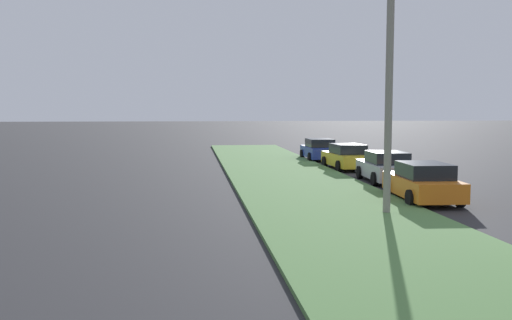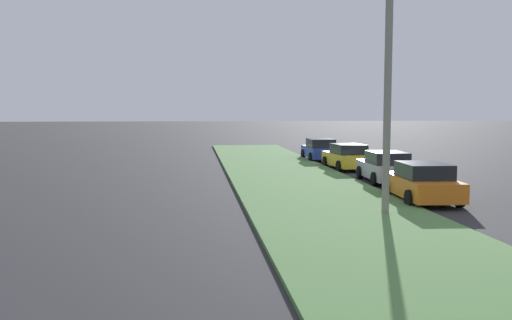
% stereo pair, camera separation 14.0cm
% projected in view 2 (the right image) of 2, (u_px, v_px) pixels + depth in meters
% --- Properties ---
extents(grass_median, '(60.00, 6.00, 0.12)m').
position_uv_depth(grass_median, '(311.00, 193.00, 22.81)').
color(grass_median, '#517F42').
rests_on(grass_median, ground).
extents(parked_car_orange, '(4.39, 2.20, 1.47)m').
position_uv_depth(parked_car_orange, '(422.00, 183.00, 21.08)').
color(parked_car_orange, orange).
rests_on(parked_car_orange, ground).
extents(parked_car_silver, '(4.38, 2.18, 1.47)m').
position_uv_depth(parked_car_silver, '(386.00, 167.00, 26.61)').
color(parked_car_silver, '#B2B5BA').
rests_on(parked_car_silver, ground).
extents(parked_car_yellow, '(4.39, 2.19, 1.47)m').
position_uv_depth(parked_car_yellow, '(347.00, 157.00, 32.40)').
color(parked_car_yellow, gold).
rests_on(parked_car_yellow, ground).
extents(parked_car_blue, '(4.31, 2.04, 1.47)m').
position_uv_depth(parked_car_blue, '(320.00, 150.00, 38.11)').
color(parked_car_blue, '#23389E').
rests_on(parked_car_blue, ground).
extents(streetlight, '(0.53, 2.88, 7.50)m').
position_uv_depth(streetlight, '(399.00, 80.00, 17.93)').
color(streetlight, gray).
rests_on(streetlight, ground).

